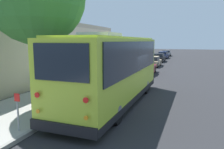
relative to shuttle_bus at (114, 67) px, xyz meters
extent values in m
plane|color=#28282B|center=(1.05, -0.47, -1.95)|extent=(160.00, 160.00, 0.00)
cube|color=#A3A099|center=(1.05, 3.64, -1.88)|extent=(80.00, 3.98, 0.15)
cube|color=gray|center=(1.05, 1.58, -1.88)|extent=(80.00, 0.14, 0.15)
cube|color=#ADC633|center=(0.00, 0.00, -0.13)|extent=(9.64, 2.79, 3.07)
cube|color=black|center=(0.00, 0.00, -1.52)|extent=(9.69, 2.84, 0.28)
cube|color=black|center=(0.00, 0.00, 0.55)|extent=(8.86, 2.85, 1.48)
cube|color=black|center=(4.80, -0.16, 0.55)|extent=(0.10, 2.16, 1.55)
cube|color=black|center=(-4.80, 0.16, 0.66)|extent=(0.10, 1.99, 1.18)
cube|color=black|center=(4.80, -0.16, 1.27)|extent=(0.10, 1.78, 0.22)
cube|color=#ADC633|center=(0.00, 0.00, 1.45)|extent=(9.04, 2.54, 0.10)
cube|color=silver|center=(-1.70, 0.06, 1.57)|extent=(1.80, 1.46, 0.20)
cube|color=black|center=(4.83, -0.16, -1.48)|extent=(0.18, 2.50, 0.36)
cube|color=black|center=(-4.82, 0.16, -1.48)|extent=(0.18, 2.50, 0.36)
cylinder|color=red|center=(-4.84, 1.05, -0.43)|extent=(0.04, 0.18, 0.18)
cylinder|color=orange|center=(-4.84, 1.05, -0.99)|extent=(0.03, 0.14, 0.14)
cylinder|color=red|center=(-4.90, -0.73, -0.43)|extent=(0.04, 0.18, 0.18)
cylinder|color=orange|center=(-4.90, -0.73, -0.99)|extent=(0.03, 0.14, 0.14)
cube|color=white|center=(4.91, 0.66, -1.31)|extent=(0.05, 0.32, 0.18)
cube|color=white|center=(4.85, -0.99, -1.31)|extent=(0.05, 0.32, 0.18)
cube|color=black|center=(4.53, 1.24, 0.85)|extent=(0.06, 0.10, 0.24)
cylinder|color=black|center=(2.87, 0.99, -1.43)|extent=(1.06, 0.34, 1.05)
cylinder|color=slate|center=(2.87, 0.99, -1.43)|extent=(0.48, 0.34, 0.47)
cylinder|color=black|center=(2.79, -1.18, -1.43)|extent=(1.06, 0.34, 1.05)
cylinder|color=slate|center=(2.79, -1.18, -1.43)|extent=(0.48, 0.34, 0.47)
cylinder|color=black|center=(-2.64, 1.17, -1.43)|extent=(1.06, 0.34, 1.05)
cylinder|color=slate|center=(-2.64, 1.17, -1.43)|extent=(0.48, 0.34, 0.47)
cylinder|color=black|center=(-2.71, -0.99, -1.43)|extent=(1.06, 0.34, 1.05)
cylinder|color=slate|center=(-2.71, -0.99, -1.43)|extent=(0.48, 0.34, 0.47)
cube|color=maroon|center=(10.93, 0.27, -1.48)|extent=(4.19, 1.71, 0.62)
cube|color=black|center=(10.82, 0.27, -0.93)|extent=(1.99, 1.46, 0.48)
cube|color=maroon|center=(10.82, 0.27, -0.69)|extent=(1.91, 1.43, 0.05)
cube|color=black|center=(13.04, 0.29, -1.69)|extent=(0.09, 1.62, 0.20)
cube|color=black|center=(8.82, 0.26, -1.69)|extent=(0.09, 1.62, 0.20)
cylinder|color=black|center=(12.24, 1.05, -1.64)|extent=(0.63, 0.20, 0.63)
cylinder|color=slate|center=(12.24, 1.05, -1.64)|extent=(0.29, 0.22, 0.28)
cylinder|color=black|center=(12.25, -0.48, -1.64)|extent=(0.63, 0.20, 0.63)
cylinder|color=slate|center=(12.25, -0.48, -1.64)|extent=(0.29, 0.22, 0.28)
cylinder|color=black|center=(9.60, 1.02, -1.64)|extent=(0.63, 0.20, 0.63)
cylinder|color=slate|center=(9.60, 1.02, -1.64)|extent=(0.29, 0.22, 0.28)
cylinder|color=black|center=(9.62, -0.50, -1.64)|extent=(0.63, 0.20, 0.63)
cylinder|color=slate|center=(9.62, -0.50, -1.64)|extent=(0.29, 0.22, 0.28)
cube|color=tan|center=(17.79, 0.55, -1.47)|extent=(4.12, 1.88, 0.64)
cube|color=black|center=(17.68, 0.55, -0.91)|extent=(1.97, 1.57, 0.48)
cube|color=tan|center=(17.68, 0.55, -0.67)|extent=(1.89, 1.53, 0.05)
cube|color=black|center=(19.84, 0.48, -1.69)|extent=(0.13, 1.70, 0.20)
cube|color=black|center=(15.73, 0.61, -1.69)|extent=(0.13, 1.70, 0.20)
cylinder|color=black|center=(19.09, 1.31, -1.63)|extent=(0.65, 0.22, 0.65)
cylinder|color=slate|center=(19.09, 1.31, -1.63)|extent=(0.30, 0.23, 0.29)
cylinder|color=black|center=(19.05, -0.29, -1.63)|extent=(0.65, 0.22, 0.65)
cylinder|color=slate|center=(19.05, -0.29, -1.63)|extent=(0.30, 0.23, 0.29)
cylinder|color=black|center=(16.53, 1.39, -1.63)|extent=(0.65, 0.22, 0.65)
cylinder|color=slate|center=(16.53, 1.39, -1.63)|extent=(0.30, 0.23, 0.29)
cylinder|color=black|center=(16.48, -0.22, -1.63)|extent=(0.65, 0.22, 0.65)
cylinder|color=slate|center=(16.48, -0.22, -1.63)|extent=(0.30, 0.23, 0.29)
cube|color=black|center=(24.48, 0.58, -1.48)|extent=(4.39, 1.85, 0.62)
cube|color=black|center=(24.37, 0.58, -0.93)|extent=(2.10, 1.55, 0.48)
cube|color=black|center=(24.37, 0.58, -0.69)|extent=(2.02, 1.51, 0.05)
cube|color=black|center=(26.68, 0.52, -1.69)|extent=(0.13, 1.67, 0.20)
cube|color=black|center=(22.29, 0.64, -1.69)|extent=(0.13, 1.67, 0.20)
cylinder|color=black|center=(25.88, 1.33, -1.64)|extent=(0.64, 0.22, 0.63)
cylinder|color=slate|center=(25.88, 1.33, -1.64)|extent=(0.29, 0.23, 0.28)
cylinder|color=black|center=(25.83, -0.24, -1.64)|extent=(0.64, 0.22, 0.63)
cylinder|color=slate|center=(25.83, -0.24, -1.64)|extent=(0.29, 0.23, 0.28)
cylinder|color=black|center=(23.13, 1.41, -1.64)|extent=(0.64, 0.22, 0.63)
cylinder|color=slate|center=(23.13, 1.41, -1.64)|extent=(0.29, 0.23, 0.28)
cylinder|color=black|center=(23.09, -0.17, -1.64)|extent=(0.64, 0.22, 0.63)
cylinder|color=slate|center=(23.09, -0.17, -1.64)|extent=(0.29, 0.23, 0.28)
cube|color=#19234C|center=(31.59, 0.57, -1.50)|extent=(4.60, 1.91, 0.61)
cube|color=black|center=(31.47, 0.57, -0.95)|extent=(2.22, 1.55, 0.48)
cube|color=#19234C|center=(31.47, 0.57, -0.71)|extent=(2.13, 1.51, 0.05)
cube|color=black|center=(33.87, 0.44, -1.70)|extent=(0.17, 1.61, 0.20)
cube|color=black|center=(29.31, 0.69, -1.70)|extent=(0.17, 1.61, 0.20)
cylinder|color=black|center=(33.06, 1.24, -1.65)|extent=(0.62, 0.23, 0.61)
cylinder|color=slate|center=(33.06, 1.24, -1.65)|extent=(0.29, 0.23, 0.27)
cylinder|color=black|center=(32.97, -0.26, -1.65)|extent=(0.62, 0.23, 0.61)
cylinder|color=slate|center=(32.97, -0.26, -1.65)|extent=(0.29, 0.23, 0.27)
cylinder|color=black|center=(30.21, 1.40, -1.65)|extent=(0.62, 0.23, 0.61)
cylinder|color=slate|center=(30.21, 1.40, -1.65)|extent=(0.29, 0.23, 0.27)
cylinder|color=black|center=(30.12, -0.11, -1.65)|extent=(0.62, 0.23, 0.61)
cylinder|color=slate|center=(30.12, -0.11, -1.65)|extent=(0.29, 0.23, 0.27)
cube|color=slate|center=(38.57, 0.57, -1.49)|extent=(4.46, 1.77, 0.61)
cube|color=black|center=(38.45, 0.57, -0.95)|extent=(2.12, 1.51, 0.48)
cube|color=slate|center=(38.45, 0.57, -0.71)|extent=(2.04, 1.48, 0.05)
cube|color=black|center=(40.81, 0.60, -1.70)|extent=(0.10, 1.68, 0.20)
cube|color=black|center=(36.32, 0.55, -1.70)|extent=(0.10, 1.68, 0.20)
cylinder|color=black|center=(39.96, 1.38, -1.65)|extent=(0.61, 0.21, 0.61)
cylinder|color=slate|center=(39.96, 1.38, -1.65)|extent=(0.28, 0.22, 0.28)
cylinder|color=black|center=(39.98, -0.20, -1.65)|extent=(0.61, 0.21, 0.61)
cylinder|color=slate|center=(39.98, -0.20, -1.65)|extent=(0.28, 0.22, 0.28)
cylinder|color=black|center=(37.16, 1.35, -1.65)|extent=(0.61, 0.21, 0.61)
cylinder|color=slate|center=(37.16, 1.35, -1.65)|extent=(0.28, 0.22, 0.28)
cylinder|color=black|center=(37.17, -0.23, -1.65)|extent=(0.61, 0.21, 0.61)
cylinder|color=slate|center=(37.17, -0.23, -1.65)|extent=(0.28, 0.22, 0.28)
cylinder|color=brown|center=(-1.86, 3.15, 0.00)|extent=(0.34, 0.34, 3.60)
cylinder|color=gray|center=(-4.77, 1.94, -1.27)|extent=(0.06, 0.06, 1.06)
cube|color=red|center=(-4.77, 1.94, -0.61)|extent=(0.02, 0.22, 0.28)
cylinder|color=gray|center=(-2.83, 1.94, -1.30)|extent=(0.06, 0.06, 1.01)
cube|color=beige|center=(5.71, 9.74, 0.32)|extent=(23.32, 7.21, 4.55)
cube|color=#BAAD93|center=(5.71, 6.29, 2.80)|extent=(23.32, 0.30, 0.40)
camera|label=1|loc=(-10.62, -3.50, 1.32)|focal=35.00mm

